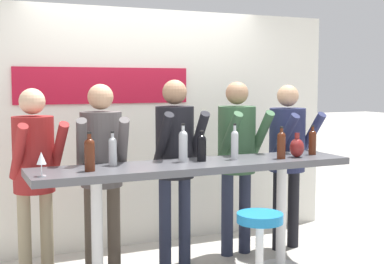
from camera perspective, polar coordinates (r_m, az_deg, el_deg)
name	(u,v)px	position (r m, az deg, el deg)	size (l,w,h in m)	color
back_wall	(145,127)	(5.63, -5.04, 0.53)	(4.35, 0.12, 2.45)	silver
tasting_table	(196,180)	(4.50, 0.46, -5.14)	(2.75, 0.58, 1.03)	#4C4C51
bar_stool	(260,247)	(4.08, 7.21, -12.03)	(0.36, 0.36, 0.74)	silver
person_far_left	(34,164)	(4.62, -16.48, -3.29)	(0.45, 0.56, 1.65)	gray
person_left	(102,159)	(4.65, -9.63, -2.84)	(0.49, 0.59, 1.69)	#473D33
person_center_left	(175,151)	(4.89, -1.82, -2.06)	(0.43, 0.54, 1.73)	#23283D
person_center	(237,148)	(5.23, 4.84, -1.76)	(0.45, 0.55, 1.71)	#23283D
person_center_right	(288,148)	(5.49, 10.17, -1.71)	(0.47, 0.57, 1.68)	black
wine_bottle_0	(183,144)	(4.50, -0.95, -1.33)	(0.08, 0.08, 0.32)	#B7BCC1
wine_bottle_1	(202,147)	(4.54, 1.03, -1.57)	(0.08, 0.08, 0.27)	black
wine_bottle_2	(113,150)	(4.36, -8.46, -1.88)	(0.07, 0.07, 0.28)	#B7BCC1
wine_bottle_3	(90,153)	(4.10, -10.87, -2.21)	(0.08, 0.08, 0.30)	#4C1E0F
wine_bottle_4	(312,141)	(5.07, 12.72, -0.95)	(0.07, 0.07, 0.28)	#4C1E0F
wine_bottle_5	(235,143)	(4.65, 4.58, -1.22)	(0.06, 0.06, 0.31)	#B7BCC1
wine_bottle_6	(281,144)	(4.75, 9.51, -1.25)	(0.08, 0.08, 0.28)	#4C1E0F
wine_glass_0	(41,159)	(3.96, -15.78, -2.79)	(0.07, 0.07, 0.18)	silver
decorative_vase	(297,147)	(4.88, 11.13, -1.62)	(0.13, 0.13, 0.22)	maroon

